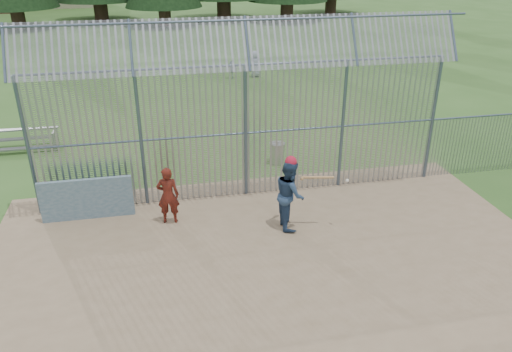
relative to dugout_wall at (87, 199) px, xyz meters
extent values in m
plane|color=#2D511E|center=(4.60, -2.90, -0.62)|extent=(120.00, 120.00, 0.00)
cube|color=#756047|center=(4.60, -3.40, -0.61)|extent=(14.00, 10.00, 0.02)
cube|color=#38566B|center=(0.00, 0.00, 0.00)|extent=(2.50, 0.12, 1.20)
imported|color=navy|center=(5.39, -1.54, 0.36)|extent=(0.76, 0.96, 1.93)
imported|color=maroon|center=(2.21, -0.67, 0.22)|extent=(0.64, 0.47, 1.64)
imported|color=gray|center=(7.87, 15.07, 0.12)|extent=(0.87, 0.79, 1.49)
imported|color=slate|center=(6.45, 14.97, -0.13)|extent=(0.62, 0.41, 0.99)
sphere|color=#B0172F|center=(5.39, -1.54, 1.31)|extent=(0.31, 0.31, 0.31)
cylinder|color=#AA7F4C|center=(6.09, -1.69, 0.86)|extent=(0.85, 0.23, 0.07)
sphere|color=#AA7F4C|center=(5.66, -1.69, 0.86)|extent=(0.09, 0.09, 0.09)
sphere|color=white|center=(6.83, -1.90, 0.80)|extent=(0.09, 0.09, 0.09)
cylinder|color=#93959B|center=(6.11, 2.75, -0.27)|extent=(0.52, 0.52, 0.70)
cylinder|color=#9EA0A5|center=(6.11, 2.75, 0.10)|extent=(0.56, 0.56, 0.05)
sphere|color=#9EA0A5|center=(6.11, 2.75, 0.15)|extent=(0.10, 0.10, 0.10)
cube|color=gray|center=(-3.12, 5.48, -0.42)|extent=(3.00, 0.25, 0.05)
cube|color=slate|center=(-3.12, 5.83, -0.17)|extent=(3.00, 0.25, 0.05)
cube|color=slate|center=(-3.12, 6.18, 0.08)|extent=(3.00, 0.25, 0.05)
cube|color=slate|center=(-1.72, 5.83, -0.27)|extent=(0.06, 0.90, 0.70)
cylinder|color=#47566B|center=(-1.40, 0.60, 1.38)|extent=(0.10, 0.10, 4.00)
cylinder|color=#47566B|center=(1.60, 0.60, 1.38)|extent=(0.10, 0.10, 4.00)
cylinder|color=#47566B|center=(4.60, 0.60, 1.38)|extent=(0.10, 0.10, 4.00)
cylinder|color=#47566B|center=(7.60, 0.60, 1.38)|extent=(0.10, 0.10, 4.00)
cylinder|color=#47566B|center=(10.60, 0.60, 1.38)|extent=(0.10, 0.10, 4.00)
cylinder|color=#47566B|center=(4.60, 0.60, 3.38)|extent=(12.00, 0.07, 0.07)
cylinder|color=#47566B|center=(4.60, 0.60, 1.38)|extent=(12.00, 0.06, 0.06)
cube|color=gray|center=(4.60, 0.60, 1.38)|extent=(12.00, 0.02, 4.00)
cube|color=gray|center=(4.60, 0.23, 4.03)|extent=(12.00, 0.77, 1.31)
cylinder|color=#47566B|center=(10.60, 0.60, 0.38)|extent=(0.08, 0.08, 2.00)
cylinder|color=#332319|center=(-9.40, 37.10, 0.91)|extent=(1.19, 1.19, 3.06)
cylinder|color=#332319|center=(-2.40, 40.10, 1.09)|extent=(1.33, 1.33, 3.42)
cylinder|color=#332319|center=(3.60, 36.10, 0.82)|extent=(1.12, 1.12, 2.88)
cylinder|color=#332319|center=(9.60, 39.10, 1.18)|extent=(1.40, 1.40, 3.60)
cylinder|color=#332319|center=(15.60, 37.10, 1.00)|extent=(1.26, 1.26, 3.24)
camera|label=1|loc=(2.11, -12.92, 6.45)|focal=35.00mm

